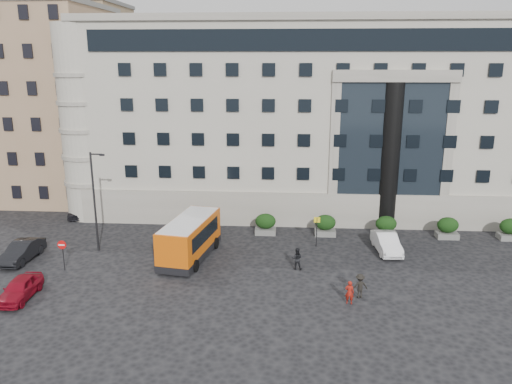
{
  "coord_description": "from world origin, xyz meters",
  "views": [
    {
      "loc": [
        3.12,
        -33.56,
        14.88
      ],
      "look_at": [
        0.67,
        3.3,
        5.0
      ],
      "focal_mm": 35.0,
      "sensor_mm": 36.0,
      "label": 1
    }
  ],
  "objects_px": {
    "hedge_b": "(265,224)",
    "bus_stop_sign": "(317,227)",
    "white_taxi": "(386,243)",
    "hedge_d": "(386,226)",
    "parked_car_c": "(82,210)",
    "hedge_c": "(325,225)",
    "pedestrian_c": "(360,286)",
    "no_entry_sign": "(62,249)",
    "parked_car_b": "(22,251)",
    "hedge_f": "(510,229)",
    "street_lamp": "(95,198)",
    "minibus": "(190,237)",
    "parked_car_d": "(147,201)",
    "pedestrian_a": "(349,292)",
    "red_truck": "(109,191)",
    "hedge_a": "(207,223)",
    "pedestrian_b": "(297,259)",
    "hedge_e": "(448,228)",
    "parked_car_a": "(20,288)"
  },
  "relations": [
    {
      "from": "hedge_c",
      "to": "pedestrian_c",
      "type": "height_order",
      "value": "hedge_c"
    },
    {
      "from": "white_taxi",
      "to": "pedestrian_a",
      "type": "relative_size",
      "value": 2.95
    },
    {
      "from": "red_truck",
      "to": "pedestrian_b",
      "type": "distance_m",
      "value": 24.44
    },
    {
      "from": "no_entry_sign",
      "to": "pedestrian_a",
      "type": "xyz_separation_m",
      "value": [
        20.06,
        -3.74,
        -0.88
      ]
    },
    {
      "from": "parked_car_d",
      "to": "pedestrian_c",
      "type": "relative_size",
      "value": 2.69
    },
    {
      "from": "street_lamp",
      "to": "minibus",
      "type": "xyz_separation_m",
      "value": [
        7.62,
        -1.05,
        -2.66
      ]
    },
    {
      "from": "hedge_b",
      "to": "pedestrian_c",
      "type": "xyz_separation_m",
      "value": [
        6.62,
        -11.7,
        -0.11
      ]
    },
    {
      "from": "hedge_e",
      "to": "street_lamp",
      "type": "height_order",
      "value": "street_lamp"
    },
    {
      "from": "pedestrian_a",
      "to": "no_entry_sign",
      "type": "bearing_deg",
      "value": -1.9
    },
    {
      "from": "red_truck",
      "to": "parked_car_b",
      "type": "xyz_separation_m",
      "value": [
        -1.57,
        -14.76,
        -0.87
      ]
    },
    {
      "from": "pedestrian_c",
      "to": "red_truck",
      "type": "bearing_deg",
      "value": -52.41
    },
    {
      "from": "hedge_d",
      "to": "hedge_a",
      "type": "bearing_deg",
      "value": 180.0
    },
    {
      "from": "minibus",
      "to": "red_truck",
      "type": "bearing_deg",
      "value": 139.34
    },
    {
      "from": "hedge_d",
      "to": "parked_car_a",
      "type": "relative_size",
      "value": 0.46
    },
    {
      "from": "white_taxi",
      "to": "hedge_f",
      "type": "bearing_deg",
      "value": 13.09
    },
    {
      "from": "hedge_d",
      "to": "parked_car_c",
      "type": "distance_m",
      "value": 28.88
    },
    {
      "from": "street_lamp",
      "to": "pedestrian_c",
      "type": "relative_size",
      "value": 4.9
    },
    {
      "from": "hedge_d",
      "to": "bus_stop_sign",
      "type": "relative_size",
      "value": 0.73
    },
    {
      "from": "pedestrian_a",
      "to": "hedge_d",
      "type": "bearing_deg",
      "value": -101.18
    },
    {
      "from": "hedge_d",
      "to": "parked_car_b",
      "type": "bearing_deg",
      "value": -165.89
    },
    {
      "from": "hedge_b",
      "to": "parked_car_b",
      "type": "relative_size",
      "value": 0.41
    },
    {
      "from": "hedge_b",
      "to": "bus_stop_sign",
      "type": "relative_size",
      "value": 0.73
    },
    {
      "from": "hedge_c",
      "to": "hedge_a",
      "type": "bearing_deg",
      "value": 180.0
    },
    {
      "from": "hedge_f",
      "to": "white_taxi",
      "type": "bearing_deg",
      "value": -162.21
    },
    {
      "from": "hedge_b",
      "to": "parked_car_d",
      "type": "height_order",
      "value": "hedge_b"
    },
    {
      "from": "red_truck",
      "to": "pedestrian_b",
      "type": "height_order",
      "value": "red_truck"
    },
    {
      "from": "parked_car_c",
      "to": "pedestrian_c",
      "type": "relative_size",
      "value": 2.57
    },
    {
      "from": "hedge_a",
      "to": "no_entry_sign",
      "type": "bearing_deg",
      "value": -135.52
    },
    {
      "from": "no_entry_sign",
      "to": "parked_car_b",
      "type": "relative_size",
      "value": 0.52
    },
    {
      "from": "street_lamp",
      "to": "pedestrian_c",
      "type": "height_order",
      "value": "street_lamp"
    },
    {
      "from": "street_lamp",
      "to": "parked_car_a",
      "type": "bearing_deg",
      "value": -103.05
    },
    {
      "from": "hedge_d",
      "to": "bus_stop_sign",
      "type": "distance_m",
      "value": 6.76
    },
    {
      "from": "hedge_b",
      "to": "hedge_f",
      "type": "xyz_separation_m",
      "value": [
        20.8,
        0.0,
        0.0
      ]
    },
    {
      "from": "hedge_c",
      "to": "hedge_d",
      "type": "height_order",
      "value": "same"
    },
    {
      "from": "bus_stop_sign",
      "to": "white_taxi",
      "type": "distance_m",
      "value": 5.64
    },
    {
      "from": "red_truck",
      "to": "parked_car_b",
      "type": "height_order",
      "value": "red_truck"
    },
    {
      "from": "hedge_a",
      "to": "hedge_c",
      "type": "xyz_separation_m",
      "value": [
        10.4,
        0.0,
        0.0
      ]
    },
    {
      "from": "bus_stop_sign",
      "to": "parked_car_d",
      "type": "height_order",
      "value": "bus_stop_sign"
    },
    {
      "from": "no_entry_sign",
      "to": "pedestrian_a",
      "type": "bearing_deg",
      "value": -10.55
    },
    {
      "from": "pedestrian_b",
      "to": "white_taxi",
      "type": "bearing_deg",
      "value": -146.41
    },
    {
      "from": "hedge_b",
      "to": "street_lamp",
      "type": "height_order",
      "value": "street_lamp"
    },
    {
      "from": "hedge_f",
      "to": "bus_stop_sign",
      "type": "bearing_deg",
      "value": -170.37
    },
    {
      "from": "red_truck",
      "to": "pedestrian_a",
      "type": "bearing_deg",
      "value": -52.5
    },
    {
      "from": "no_entry_sign",
      "to": "parked_car_b",
      "type": "height_order",
      "value": "no_entry_sign"
    },
    {
      "from": "pedestrian_c",
      "to": "parked_car_a",
      "type": "bearing_deg",
      "value": -8.68
    },
    {
      "from": "hedge_a",
      "to": "hedge_f",
      "type": "relative_size",
      "value": 1.0
    },
    {
      "from": "white_taxi",
      "to": "pedestrian_c",
      "type": "xyz_separation_m",
      "value": [
        -3.19,
        -8.18,
        0.07
      ]
    },
    {
      "from": "parked_car_a",
      "to": "pedestrian_a",
      "type": "xyz_separation_m",
      "value": [
        20.96,
        0.67,
        0.08
      ]
    },
    {
      "from": "white_taxi",
      "to": "parked_car_a",
      "type": "bearing_deg",
      "value": -163.39
    },
    {
      "from": "hedge_a",
      "to": "no_entry_sign",
      "type": "xyz_separation_m",
      "value": [
        -9.0,
        -8.84,
        0.72
      ]
    }
  ]
}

